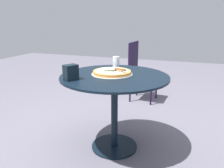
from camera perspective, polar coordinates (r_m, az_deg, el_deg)
The scene contains 7 objects.
ground_plane at distance 2.27m, azimuth 0.60°, elevation -15.70°, with size 10.00×10.00×0.00m, color #5E5B67.
patio_table at distance 2.03m, azimuth 0.64°, elevation -2.05°, with size 0.97×0.97×0.72m.
pizza_on_tray at distance 2.03m, azimuth 0.00°, elevation 3.01°, with size 0.37×0.37×0.05m.
pizza_server at distance 2.00m, azimuth 0.92°, elevation 3.82°, with size 0.22×0.11×0.02m.
drinking_cup at distance 2.30m, azimuth 1.04°, elevation 5.61°, with size 0.07×0.07×0.12m, color silver.
napkin_dispenser at distance 1.85m, azimuth -10.50°, elevation 2.94°, with size 0.11×0.08×0.13m, color black.
patio_chair_far at distance 3.39m, azimuth 7.06°, elevation 4.30°, with size 0.41×0.41×0.88m.
Camera 1 is at (-0.63, 1.82, 1.20)m, focal length 35.74 mm.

